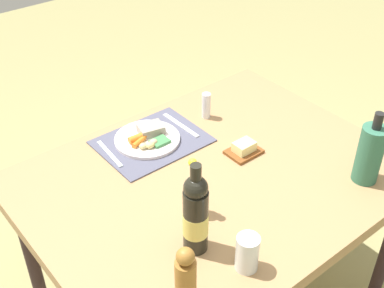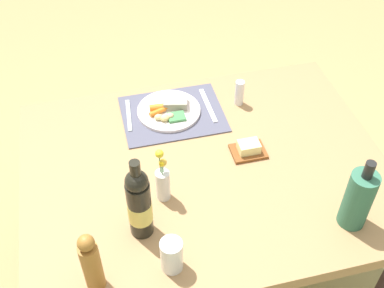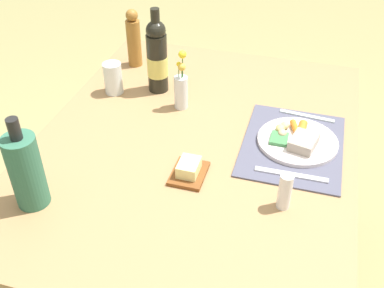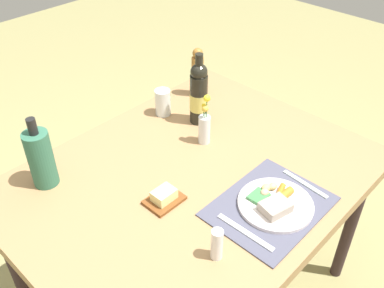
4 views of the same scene
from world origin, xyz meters
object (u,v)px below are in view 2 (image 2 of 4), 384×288
object	(u,v)px
cooler_bottle	(358,199)
butter_dish	(248,149)
water_tumbler	(172,257)
fork	(208,105)
knife	(129,115)
pepper_mill	(91,263)
dining_table	(205,178)
dinner_plate	(169,110)
salt_shaker	(239,93)
wine_bottle	(139,204)
flower_vase	(163,182)

from	to	relation	value
cooler_bottle	butter_dish	bearing A→B (deg)	-59.25
butter_dish	water_tumbler	xyz separation A→B (m)	(0.39, 0.41, 0.03)
fork	cooler_bottle	xyz separation A→B (m)	(-0.31, 0.68, 0.11)
knife	butter_dish	size ratio (longest dim) A/B	1.48
knife	cooler_bottle	size ratio (longest dim) A/B	0.68
butter_dish	pepper_mill	bearing A→B (deg)	34.08
cooler_bottle	dining_table	bearing A→B (deg)	-41.39
cooler_bottle	pepper_mill	size ratio (longest dim) A/B	1.17
dinner_plate	salt_shaker	size ratio (longest dim) A/B	2.30
dining_table	salt_shaker	world-z (taller)	salt_shaker
salt_shaker	dining_table	bearing A→B (deg)	54.21
fork	wine_bottle	world-z (taller)	wine_bottle
salt_shaker	butter_dish	bearing A→B (deg)	79.43
cooler_bottle	wine_bottle	world-z (taller)	wine_bottle
dining_table	pepper_mill	xyz separation A→B (m)	(0.44, 0.39, 0.18)
cooler_bottle	water_tumbler	distance (m)	0.62
knife	water_tumbler	distance (m)	0.73
pepper_mill	wine_bottle	distance (m)	0.23
flower_vase	salt_shaker	bearing A→B (deg)	-134.11
fork	wine_bottle	bearing A→B (deg)	54.95
butter_dish	water_tumbler	world-z (taller)	water_tumbler
knife	pepper_mill	xyz separation A→B (m)	(0.21, 0.73, 0.11)
water_tumbler	pepper_mill	size ratio (longest dim) A/B	0.50
dining_table	dinner_plate	xyz separation A→B (m)	(0.07, -0.33, 0.09)
knife	butter_dish	distance (m)	0.52
fork	water_tumbler	size ratio (longest dim) A/B	1.81
flower_vase	pepper_mill	bearing A→B (deg)	47.24
dinner_plate	fork	size ratio (longest dim) A/B	1.19
dining_table	salt_shaker	size ratio (longest dim) A/B	11.87
fork	knife	world-z (taller)	same
flower_vase	pepper_mill	size ratio (longest dim) A/B	0.93
wine_bottle	cooler_bottle	bearing A→B (deg)	169.24
cooler_bottle	wine_bottle	bearing A→B (deg)	-10.76
dinner_plate	flower_vase	world-z (taller)	flower_vase
butter_dish	dining_table	bearing A→B (deg)	9.49
dinner_plate	wine_bottle	distance (m)	0.60
dinner_plate	butter_dish	distance (m)	0.38
fork	knife	distance (m)	0.33
knife	cooler_bottle	distance (m)	0.95
dining_table	cooler_bottle	size ratio (longest dim) A/B	4.78
knife	pepper_mill	world-z (taller)	pepper_mill
flower_vase	pepper_mill	distance (m)	0.39
water_tumbler	flower_vase	bearing A→B (deg)	-96.07
fork	flower_vase	size ratio (longest dim) A/B	0.98
flower_vase	cooler_bottle	bearing A→B (deg)	156.71
knife	flower_vase	world-z (taller)	flower_vase
butter_dish	salt_shaker	bearing A→B (deg)	-100.57
water_tumbler	dining_table	bearing A→B (deg)	-118.73
fork	salt_shaker	distance (m)	0.14
knife	water_tumbler	size ratio (longest dim) A/B	1.59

